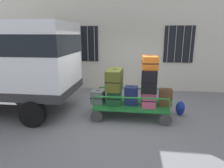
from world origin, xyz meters
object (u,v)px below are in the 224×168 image
Objects in this scene: suitcase_left_bottom at (98,97)px; suitcase_midleft_bottom at (115,96)px; van at (3,58)px; suitcase_midright_top at (150,62)px; suitcase_midleft_middle at (115,79)px; suitcase_midright_middle at (149,80)px; suitcase_right_bottom at (165,97)px; suitcase_center_bottom at (131,95)px; luggage_cart at (131,106)px; backpack at (180,108)px; suitcase_midright_bottom at (148,97)px.

suitcase_left_bottom is 0.50m from suitcase_midleft_bottom.
suitcase_midright_top is (4.46, 0.00, -0.06)m from van.
suitcase_midleft_middle is 1.15× the size of suitcase_midright_middle.
suitcase_left_bottom is 1.59m from suitcase_midright_middle.
van is 7.08× the size of suitcase_midright_top.
suitcase_midleft_middle is at bearing 179.13° from suitcase_right_bottom.
suitcase_midright_middle is (1.49, 0.00, 0.56)m from suitcase_left_bottom.
suitcase_left_bottom is at bearing -173.90° from suitcase_midleft_bottom.
suitcase_center_bottom is (0.99, 0.03, 0.07)m from suitcase_left_bottom.
suitcase_midleft_bottom is (3.46, 0.02, -1.10)m from van.
suitcase_right_bottom is at bearing 3.31° from suitcase_midright_middle.
suitcase_center_bottom is (0.50, -0.02, -0.47)m from suitcase_midleft_middle.
suitcase_right_bottom is (1.49, -0.02, -0.49)m from suitcase_midleft_middle.
suitcase_right_bottom reaches higher than luggage_cart.
backpack is (1.49, 0.26, -0.10)m from luggage_cart.
luggage_cart is 0.57m from suitcase_midright_bottom.
suitcase_midright_middle is at bearing -2.05° from luggage_cart.
suitcase_midleft_middle is (-0.50, 0.03, 0.80)m from luggage_cart.
van reaches higher than suitcase_midleft_bottom.
suitcase_right_bottom reaches higher than suitcase_left_bottom.
van is 8.08× the size of suitcase_center_bottom.
suitcase_left_bottom is 0.98× the size of backpack.
suitcase_midright_top is at bearing -1.20° from suitcase_midleft_bottom.
suitcase_right_bottom reaches higher than suitcase_midleft_bottom.
suitcase_midright_bottom is (0.50, 0.01, -0.05)m from suitcase_center_bottom.
suitcase_midleft_bottom is 1.43× the size of backpack.
suitcase_midright_bottom is at bearing -1.02° from suitcase_midleft_middle.
luggage_cart is 0.94m from suitcase_midleft_middle.
suitcase_midleft_bottom reaches higher than backpack.
suitcase_midright_top is (-0.00, 0.03, 0.50)m from suitcase_midright_middle.
suitcase_midleft_bottom is 0.67× the size of suitcase_midleft_middle.
van reaches higher than suitcase_midright_bottom.
suitcase_midright_bottom is at bearing 0.08° from van.
suitcase_center_bottom is 1.09× the size of suitcase_right_bottom.
suitcase_midright_bottom is at bearing -0.95° from suitcase_midleft_bottom.
suitcase_right_bottom reaches higher than suitcase_midright_bottom.
suitcase_left_bottom is 1.00m from suitcase_center_bottom.
suitcase_left_bottom is 0.69× the size of suitcase_midright_top.
suitcase_midright_middle reaches higher than suitcase_left_bottom.
suitcase_midright_middle is (0.50, -0.02, 0.82)m from luggage_cart.
suitcase_center_bottom is 0.70m from suitcase_midright_middle.
suitcase_center_bottom is 0.67× the size of suitcase_midright_middle.
suitcase_left_bottom is 1.49m from suitcase_midright_bottom.
van is 3.17m from suitcase_left_bottom.
suitcase_center_bottom is (0.50, -0.02, 0.05)m from suitcase_midleft_bottom.
luggage_cart is at bearing -3.73° from suitcase_midleft_bottom.
suitcase_midright_bottom is at bearing 179.44° from suitcase_right_bottom.
suitcase_midright_bottom is (0.50, 0.02, 0.28)m from luggage_cart.
luggage_cart is 1.52m from backpack.
suitcase_left_bottom is 0.57× the size of suitcase_midright_bottom.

